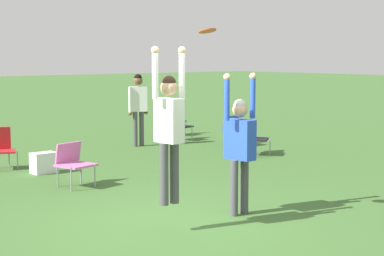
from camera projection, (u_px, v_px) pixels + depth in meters
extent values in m
plane|color=#3D662D|center=(178.00, 224.00, 8.86)|extent=(120.00, 120.00, 0.00)
cylinder|color=#4C4C51|center=(164.00, 174.00, 8.30)|extent=(0.12, 0.12, 0.81)
cylinder|color=#4C4C51|center=(174.00, 173.00, 8.41)|extent=(0.12, 0.12, 0.81)
cube|color=white|center=(169.00, 120.00, 8.28)|extent=(0.22, 0.40, 0.58)
sphere|color=tan|center=(169.00, 87.00, 8.23)|extent=(0.22, 0.22, 0.22)
sphere|color=black|center=(169.00, 83.00, 8.22)|extent=(0.19, 0.19, 0.19)
cylinder|color=white|center=(155.00, 75.00, 8.07)|extent=(0.08, 0.08, 0.61)
sphere|color=tan|center=(155.00, 50.00, 8.04)|extent=(0.10, 0.10, 0.10)
cylinder|color=white|center=(182.00, 74.00, 8.35)|extent=(0.08, 0.08, 0.61)
sphere|color=tan|center=(182.00, 50.00, 8.32)|extent=(0.10, 0.10, 0.10)
cylinder|color=#4C4C51|center=(234.00, 188.00, 9.24)|extent=(0.12, 0.12, 0.82)
cylinder|color=#4C4C51|center=(244.00, 186.00, 9.38)|extent=(0.12, 0.12, 0.82)
cube|color=blue|center=(240.00, 139.00, 9.23)|extent=(0.22, 0.48, 0.58)
sphere|color=tan|center=(240.00, 110.00, 9.18)|extent=(0.22, 0.22, 0.22)
sphere|color=#B7B2AD|center=(240.00, 106.00, 9.18)|extent=(0.19, 0.19, 0.19)
cylinder|color=blue|center=(227.00, 99.00, 9.00)|extent=(0.08, 0.08, 0.61)
sphere|color=tan|center=(227.00, 77.00, 8.96)|extent=(0.10, 0.10, 0.10)
cylinder|color=blue|center=(253.00, 97.00, 9.33)|extent=(0.08, 0.08, 0.61)
sphere|color=tan|center=(253.00, 76.00, 9.30)|extent=(0.10, 0.10, 0.10)
cylinder|color=#E04C23|center=(207.00, 31.00, 8.58)|extent=(0.24, 0.24, 0.07)
cylinder|color=gray|center=(256.00, 149.00, 14.53)|extent=(0.02, 0.02, 0.40)
cylinder|color=gray|center=(270.00, 147.00, 14.83)|extent=(0.02, 0.02, 0.40)
cylinder|color=gray|center=(242.00, 147.00, 14.88)|extent=(0.02, 0.02, 0.40)
cylinder|color=gray|center=(256.00, 145.00, 15.18)|extent=(0.02, 0.02, 0.40)
cube|color=black|center=(256.00, 139.00, 14.84)|extent=(0.76, 0.76, 0.04)
cube|color=black|center=(248.00, 129.00, 15.01)|extent=(0.50, 0.41, 0.41)
cylinder|color=gray|center=(180.00, 134.00, 17.16)|extent=(0.02, 0.02, 0.40)
cylinder|color=gray|center=(192.00, 133.00, 17.43)|extent=(0.02, 0.02, 0.40)
cylinder|color=gray|center=(170.00, 133.00, 17.48)|extent=(0.02, 0.02, 0.40)
cylinder|color=gray|center=(182.00, 132.00, 17.75)|extent=(0.02, 0.02, 0.40)
cube|color=black|center=(181.00, 126.00, 17.44)|extent=(0.58, 0.58, 0.04)
cube|color=black|center=(176.00, 118.00, 17.59)|extent=(0.50, 0.19, 0.38)
cylinder|color=gray|center=(174.00, 129.00, 18.23)|extent=(0.02, 0.02, 0.44)
cylinder|color=gray|center=(185.00, 128.00, 18.49)|extent=(0.02, 0.02, 0.44)
cylinder|color=gray|center=(165.00, 128.00, 18.53)|extent=(0.02, 0.02, 0.44)
cylinder|color=gray|center=(176.00, 127.00, 18.79)|extent=(0.02, 0.02, 0.44)
cube|color=#235193|center=(175.00, 121.00, 18.49)|extent=(0.51, 0.51, 0.04)
cube|color=#235193|center=(170.00, 111.00, 18.62)|extent=(0.48, 0.16, 0.49)
cylinder|color=gray|center=(237.00, 140.00, 16.11)|extent=(0.02, 0.02, 0.40)
cylinder|color=gray|center=(250.00, 138.00, 16.41)|extent=(0.02, 0.02, 0.40)
cylinder|color=gray|center=(225.00, 138.00, 16.46)|extent=(0.02, 0.02, 0.40)
cylinder|color=gray|center=(238.00, 136.00, 16.76)|extent=(0.02, 0.02, 0.40)
cube|color=#235193|center=(238.00, 131.00, 16.41)|extent=(0.59, 0.59, 0.04)
cube|color=#235193|center=(231.00, 122.00, 16.58)|extent=(0.56, 0.14, 0.36)
cylinder|color=gray|center=(18.00, 160.00, 13.03)|extent=(0.02, 0.02, 0.38)
cylinder|color=gray|center=(9.00, 158.00, 13.33)|extent=(0.02, 0.02, 0.38)
cube|color=#B21E23|center=(4.00, 151.00, 13.03)|extent=(0.62, 0.62, 0.04)
cylinder|color=gray|center=(71.00, 179.00, 10.95)|extent=(0.02, 0.02, 0.41)
cylinder|color=gray|center=(95.00, 176.00, 11.25)|extent=(0.02, 0.02, 0.41)
cylinder|color=gray|center=(58.00, 175.00, 11.31)|extent=(0.02, 0.02, 0.41)
cylinder|color=gray|center=(81.00, 172.00, 11.61)|extent=(0.02, 0.02, 0.41)
cube|color=#C666A3|center=(76.00, 165.00, 11.26)|extent=(0.67, 0.67, 0.04)
cube|color=#C666A3|center=(68.00, 152.00, 11.43)|extent=(0.57, 0.22, 0.36)
cylinder|color=#4C4C51|center=(135.00, 129.00, 16.28)|extent=(0.12, 0.12, 0.89)
cylinder|color=#4C4C51|center=(142.00, 129.00, 16.41)|extent=(0.12, 0.12, 0.89)
cube|color=white|center=(138.00, 99.00, 16.26)|extent=(0.49, 0.39, 0.63)
sphere|color=brown|center=(138.00, 81.00, 16.20)|extent=(0.24, 0.24, 0.24)
sphere|color=black|center=(138.00, 78.00, 16.20)|extent=(0.21, 0.21, 0.21)
cylinder|color=white|center=(130.00, 100.00, 16.10)|extent=(0.08, 0.08, 0.67)
sphere|color=brown|center=(130.00, 113.00, 16.14)|extent=(0.10, 0.10, 0.10)
cylinder|color=white|center=(146.00, 99.00, 16.42)|extent=(0.08, 0.08, 0.67)
sphere|color=brown|center=(146.00, 112.00, 16.46)|extent=(0.10, 0.10, 0.10)
cube|color=white|center=(44.00, 163.00, 12.63)|extent=(0.48, 0.32, 0.39)
cube|color=silver|center=(44.00, 153.00, 12.61)|extent=(0.49, 0.33, 0.02)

